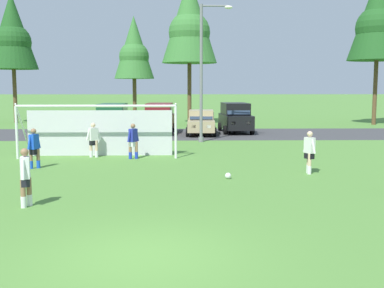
{
  "coord_description": "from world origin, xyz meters",
  "views": [
    {
      "loc": [
        0.78,
        -8.99,
        3.3
      ],
      "look_at": [
        1.16,
        7.11,
        1.37
      ],
      "focal_mm": 44.32,
      "sensor_mm": 36.0,
      "label": 1
    }
  ],
  "objects_px": {
    "parked_car_slot_center_left": "(201,122)",
    "parked_car_slot_center": "(235,117)",
    "player_striker_near": "(309,152)",
    "player_midfield_center": "(94,140)",
    "player_winger_left": "(133,141)",
    "parked_car_slot_left": "(159,118)",
    "player_winger_right": "(34,148)",
    "parked_car_slot_far_left": "(112,119)",
    "soccer_ball": "(228,176)",
    "soccer_goal": "(99,129)",
    "player_trailing_back": "(26,178)",
    "street_lamp": "(204,72)"
  },
  "relations": [
    {
      "from": "parked_car_slot_center_left",
      "to": "parked_car_slot_center",
      "type": "relative_size",
      "value": 0.91
    },
    {
      "from": "player_striker_near",
      "to": "parked_car_slot_center_left",
      "type": "distance_m",
      "value": 15.44
    },
    {
      "from": "player_midfield_center",
      "to": "player_striker_near",
      "type": "bearing_deg",
      "value": -26.42
    },
    {
      "from": "player_winger_left",
      "to": "parked_car_slot_left",
      "type": "bearing_deg",
      "value": 86.87
    },
    {
      "from": "player_winger_right",
      "to": "parked_car_slot_far_left",
      "type": "distance_m",
      "value": 13.93
    },
    {
      "from": "soccer_ball",
      "to": "soccer_goal",
      "type": "relative_size",
      "value": 0.03
    },
    {
      "from": "player_striker_near",
      "to": "parked_car_slot_far_left",
      "type": "xyz_separation_m",
      "value": [
        -9.69,
        15.31,
        0.29
      ]
    },
    {
      "from": "player_winger_right",
      "to": "parked_car_slot_center_left",
      "type": "distance_m",
      "value": 15.48
    },
    {
      "from": "parked_car_slot_center",
      "to": "player_winger_right",
      "type": "bearing_deg",
      "value": -123.23
    },
    {
      "from": "player_striker_near",
      "to": "parked_car_slot_center_left",
      "type": "bearing_deg",
      "value": 103.09
    },
    {
      "from": "soccer_ball",
      "to": "player_winger_left",
      "type": "xyz_separation_m",
      "value": [
        -3.91,
        4.92,
        0.71
      ]
    },
    {
      "from": "player_midfield_center",
      "to": "parked_car_slot_left",
      "type": "distance_m",
      "value": 11.94
    },
    {
      "from": "soccer_goal",
      "to": "player_winger_left",
      "type": "bearing_deg",
      "value": -27.88
    },
    {
      "from": "player_midfield_center",
      "to": "player_winger_right",
      "type": "height_order",
      "value": "same"
    },
    {
      "from": "player_winger_right",
      "to": "player_trailing_back",
      "type": "height_order",
      "value": "same"
    },
    {
      "from": "parked_car_slot_far_left",
      "to": "player_trailing_back",
      "type": "bearing_deg",
      "value": -88.61
    },
    {
      "from": "soccer_goal",
      "to": "parked_car_slot_far_left",
      "type": "height_order",
      "value": "soccer_goal"
    },
    {
      "from": "player_trailing_back",
      "to": "street_lamp",
      "type": "distance_m",
      "value": 16.91
    },
    {
      "from": "parked_car_slot_left",
      "to": "street_lamp",
      "type": "height_order",
      "value": "street_lamp"
    },
    {
      "from": "player_trailing_back",
      "to": "parked_car_slot_center_left",
      "type": "distance_m",
      "value": 20.69
    },
    {
      "from": "soccer_ball",
      "to": "player_winger_right",
      "type": "distance_m",
      "value": 8.08
    },
    {
      "from": "player_midfield_center",
      "to": "parked_car_slot_center_left",
      "type": "relative_size",
      "value": 0.38
    },
    {
      "from": "player_winger_left",
      "to": "parked_car_slot_center_left",
      "type": "bearing_deg",
      "value": 71.89
    },
    {
      "from": "player_winger_right",
      "to": "parked_car_slot_center_left",
      "type": "relative_size",
      "value": 0.38
    },
    {
      "from": "player_winger_left",
      "to": "player_winger_right",
      "type": "bearing_deg",
      "value": -146.17
    },
    {
      "from": "player_winger_right",
      "to": "player_midfield_center",
      "type": "bearing_deg",
      "value": 58.81
    },
    {
      "from": "player_striker_near",
      "to": "player_winger_right",
      "type": "bearing_deg",
      "value": 172.48
    },
    {
      "from": "soccer_ball",
      "to": "player_winger_left",
      "type": "distance_m",
      "value": 6.32
    },
    {
      "from": "soccer_ball",
      "to": "parked_car_slot_center_left",
      "type": "relative_size",
      "value": 0.05
    },
    {
      "from": "player_striker_near",
      "to": "parked_car_slot_left",
      "type": "xyz_separation_m",
      "value": [
        -6.45,
        16.15,
        0.29
      ]
    },
    {
      "from": "soccer_goal",
      "to": "street_lamp",
      "type": "bearing_deg",
      "value": 47.85
    },
    {
      "from": "player_winger_right",
      "to": "soccer_goal",
      "type": "bearing_deg",
      "value": 58.82
    },
    {
      "from": "soccer_goal",
      "to": "street_lamp",
      "type": "height_order",
      "value": "street_lamp"
    },
    {
      "from": "player_winger_left",
      "to": "parked_car_slot_center",
      "type": "xyz_separation_m",
      "value": [
        6.2,
        12.69,
        0.29
      ]
    },
    {
      "from": "player_winger_left",
      "to": "street_lamp",
      "type": "xyz_separation_m",
      "value": [
        3.59,
        6.75,
        3.39
      ]
    },
    {
      "from": "street_lamp",
      "to": "parked_car_slot_far_left",
      "type": "bearing_deg",
      "value": 143.26
    },
    {
      "from": "soccer_goal",
      "to": "parked_car_slot_center_left",
      "type": "bearing_deg",
      "value": 62.4
    },
    {
      "from": "soccer_ball",
      "to": "player_midfield_center",
      "type": "distance_m",
      "value": 8.01
    },
    {
      "from": "parked_car_slot_left",
      "to": "parked_car_slot_center",
      "type": "bearing_deg",
      "value": 5.23
    },
    {
      "from": "parked_car_slot_far_left",
      "to": "street_lamp",
      "type": "xyz_separation_m",
      "value": [
        6.17,
        -4.6,
        3.1
      ]
    },
    {
      "from": "player_striker_near",
      "to": "player_winger_left",
      "type": "distance_m",
      "value": 8.15
    },
    {
      "from": "player_midfield_center",
      "to": "parked_car_slot_far_left",
      "type": "bearing_deg",
      "value": 93.45
    },
    {
      "from": "street_lamp",
      "to": "player_striker_near",
      "type": "bearing_deg",
      "value": -71.79
    },
    {
      "from": "player_trailing_back",
      "to": "soccer_goal",
      "type": "bearing_deg",
      "value": 87.72
    },
    {
      "from": "parked_car_slot_center_left",
      "to": "street_lamp",
      "type": "bearing_deg",
      "value": -90.36
    },
    {
      "from": "soccer_goal",
      "to": "parked_car_slot_far_left",
      "type": "distance_m",
      "value": 10.49
    },
    {
      "from": "player_midfield_center",
      "to": "street_lamp",
      "type": "height_order",
      "value": "street_lamp"
    },
    {
      "from": "player_winger_right",
      "to": "street_lamp",
      "type": "distance_m",
      "value": 12.32
    },
    {
      "from": "player_trailing_back",
      "to": "street_lamp",
      "type": "relative_size",
      "value": 0.2
    },
    {
      "from": "parked_car_slot_center",
      "to": "player_striker_near",
      "type": "bearing_deg",
      "value": -86.83
    }
  ]
}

